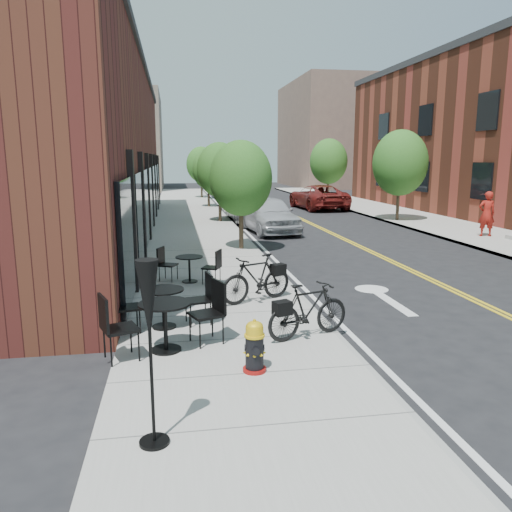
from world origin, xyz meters
TOP-DOWN VIEW (x-y plane):
  - ground at (0.00, 0.00)m, footprint 120.00×120.00m
  - sidewalk_near at (-2.00, 10.00)m, footprint 4.00×70.00m
  - sidewalk_far at (10.00, 10.00)m, footprint 4.00×70.00m
  - building_near at (-6.50, 14.00)m, footprint 5.00×28.00m
  - bg_building_left at (-8.00, 48.00)m, footprint 8.00×14.00m
  - bg_building_right at (16.00, 50.00)m, footprint 10.00×16.00m
  - tree_near_a at (-0.60, 9.00)m, footprint 2.20×2.20m
  - tree_near_b at (-0.60, 17.00)m, footprint 2.30×2.30m
  - tree_near_c at (-0.60, 25.00)m, footprint 2.10×2.10m
  - tree_near_d at (-0.60, 33.00)m, footprint 2.40×2.40m
  - tree_far_b at (8.60, 16.00)m, footprint 2.80×2.80m
  - tree_far_c at (8.60, 28.00)m, footprint 2.80×2.80m
  - fire_hydrant at (-1.83, -1.43)m, footprint 0.41×0.41m
  - bicycle_left at (-1.17, 2.28)m, footprint 1.84×1.17m
  - bicycle_right at (-0.63, -0.14)m, footprint 1.75×1.01m
  - bistro_set_a at (-3.16, -0.37)m, footprint 2.06×1.19m
  - bistro_set_b at (-3.21, 0.82)m, footprint 1.87×0.93m
  - bistro_set_c at (-2.60, 4.35)m, footprint 1.65×1.06m
  - patio_umbrella at (-3.26, -3.18)m, footprint 0.35×0.35m
  - parked_car_a at (1.28, 13.60)m, footprint 2.45×4.98m
  - parked_car_b at (0.88, 17.26)m, footprint 1.94×5.08m
  - parked_car_c at (1.32, 25.52)m, footprint 2.03×4.99m
  - parked_car_far at (6.45, 23.38)m, footprint 3.01×5.87m
  - pedestrian at (9.78, 10.19)m, footprint 0.76×0.58m

SIDE VIEW (x-z plane):
  - ground at x=0.00m, z-range 0.00..0.00m
  - sidewalk_near at x=-2.00m, z-range 0.00..0.12m
  - sidewalk_far at x=10.00m, z-range 0.00..0.12m
  - fire_hydrant at x=-1.83m, z-range 0.10..0.92m
  - bistro_set_c at x=-2.60m, z-range 0.12..1.01m
  - bistro_set_b at x=-3.21m, z-range 0.12..1.11m
  - bicycle_right at x=-0.63m, z-range 0.12..1.13m
  - bicycle_left at x=-1.17m, z-range 0.12..1.19m
  - bistro_set_a at x=-3.16m, z-range 0.12..1.21m
  - parked_car_c at x=1.32m, z-range 0.00..1.45m
  - parked_car_far at x=6.45m, z-range 0.00..1.59m
  - parked_car_a at x=1.28m, z-range 0.00..1.63m
  - parked_car_b at x=0.88m, z-range 0.00..1.65m
  - pedestrian at x=9.78m, z-range 0.12..1.98m
  - patio_umbrella at x=-3.26m, z-range 0.58..2.72m
  - tree_near_c at x=-0.60m, z-range 0.69..4.37m
  - tree_near_a at x=-0.60m, z-range 0.70..4.51m
  - tree_near_b at x=-0.60m, z-range 0.72..4.70m
  - tree_near_d at x=-0.60m, z-range 0.73..4.85m
  - tree_far_b at x=8.60m, z-range 0.75..5.37m
  - tree_far_c at x=8.60m, z-range 0.75..5.37m
  - building_near at x=-6.50m, z-range 0.00..7.00m
  - bg_building_left at x=-8.00m, z-range 0.00..10.00m
  - bg_building_right at x=16.00m, z-range 0.00..12.00m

